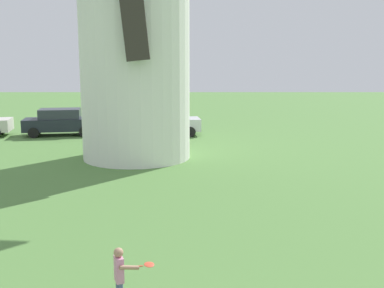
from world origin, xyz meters
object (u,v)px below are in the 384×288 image
(windmill, at_px, (136,11))
(parked_car_black, at_px, (62,122))
(parked_car_silver, at_px, (167,122))
(player_far, at_px, (122,274))

(windmill, relative_size, parked_car_black, 3.19)
(parked_car_silver, bearing_deg, windmill, -98.45)
(player_far, height_order, parked_car_silver, parked_car_silver)
(windmill, bearing_deg, parked_car_black, 129.20)
(windmill, relative_size, parked_car_silver, 3.32)
(windmill, xyz_separation_m, parked_car_black, (-5.25, 6.43, -5.65))
(player_far, height_order, parked_car_black, parked_car_black)
(windmill, distance_m, player_far, 14.41)
(windmill, xyz_separation_m, parked_car_silver, (0.95, 6.39, -5.65))
(windmill, distance_m, parked_car_silver, 8.58)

